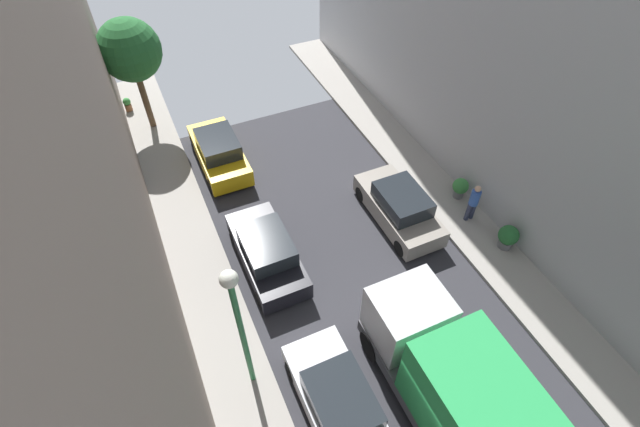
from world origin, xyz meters
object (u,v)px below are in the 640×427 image
Objects in this scene: parked_car_left_4 at (267,252)px; potted_plant_0 at (127,104)px; pedestrian at (474,202)px; lamp_post at (238,317)px; parked_car_left_5 at (219,152)px; delivery_truck at (462,398)px; street_tree_0 at (130,51)px; potted_plant_2 at (460,187)px; parked_car_left_3 at (339,404)px; parked_car_right_2 at (399,207)px; potted_plant_3 at (508,237)px.

potted_plant_0 is (-3.06, 11.81, -0.21)m from parked_car_left_4.
pedestrian is 0.32× the size of lamp_post.
pedestrian is (7.90, -7.30, 0.35)m from parked_car_left_5.
street_tree_0 reaches higher than delivery_truck.
potted_plant_2 is (11.32, -11.85, 0.15)m from potted_plant_0.
lamp_post is at bearing 134.37° from parked_car_left_3.
parked_car_right_2 is (5.40, -6.10, 0.00)m from parked_car_left_5.
parked_car_right_2 is 6.15× the size of potted_plant_0.
parked_car_right_2 is 4.65× the size of potted_plant_2.
parked_car_right_2 is 0.81× the size of street_tree_0.
street_tree_0 is 3.99m from potted_plant_0.
parked_car_left_3 is at bearing -45.63° from lamp_post.
parked_car_right_2 reaches higher than potted_plant_0.
parked_car_right_2 is 4.25× the size of potted_plant_3.
parked_car_left_5 reaches higher than potted_plant_2.
lamp_post is at bearing -152.17° from parked_car_right_2.
parked_car_left_5 is 8.15m from parked_car_right_2.
parked_car_left_3 reaches higher than potted_plant_2.
parked_car_left_4 is 1.00× the size of parked_car_right_2.
pedestrian is 15.42m from street_tree_0.
street_tree_0 is (-2.21, 3.97, 3.27)m from parked_car_left_5.
potted_plant_0 is (-5.76, 19.14, -1.28)m from delivery_truck.
potted_plant_0 is at bearing 104.53° from parked_car_left_4.
parked_car_left_5 is at bearing 101.38° from delivery_truck.
street_tree_0 is at bearing 102.42° from parked_car_left_4.
potted_plant_3 is at bearing 19.33° from parked_car_left_3.
potted_plant_3 is (8.26, -9.00, -0.03)m from parked_car_left_5.
parked_car_left_3 is at bearing 150.68° from delivery_truck.
parked_car_right_2 is 4.07m from potted_plant_3.
parked_car_left_4 and parked_car_right_2 have the same top height.
potted_plant_0 is 16.04m from lamp_post.
potted_plant_3 is at bearing -52.45° from potted_plant_0.
pedestrian is 10.48m from lamp_post.
parked_car_left_3 is at bearing -132.98° from parked_car_right_2.
delivery_truck is 18.20m from street_tree_0.
delivery_truck is at bearing -141.56° from potted_plant_3.
lamp_post is at bearing -100.81° from parked_car_left_5.
potted_plant_2 is 11.27m from lamp_post.
parked_car_left_4 is 5.23m from lamp_post.
parked_car_left_5 is 10.56m from lamp_post.
parked_car_left_5 is 5.60m from street_tree_0.
potted_plant_0 is 16.38m from potted_plant_2.
street_tree_0 is (-2.21, 15.87, 3.27)m from parked_car_left_3.
potted_plant_2 is 0.17× the size of lamp_post.
parked_car_left_5 is 1.00× the size of parked_car_right_2.
potted_plant_2 is 0.91× the size of potted_plant_3.
parked_car_left_4 and parked_car_left_5 have the same top height.
parked_car_left_3 is 3.28m from delivery_truck.
delivery_truck is (2.70, -13.41, 1.07)m from parked_car_left_5.
parked_car_left_4 is 4.65× the size of potted_plant_2.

